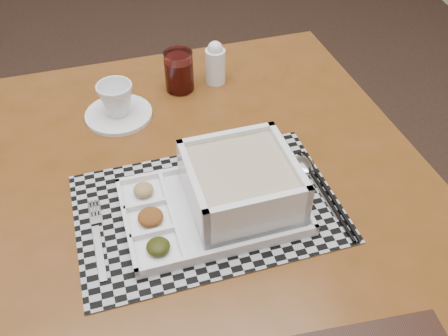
{
  "coord_description": "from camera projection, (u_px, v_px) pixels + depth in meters",
  "views": [
    {
      "loc": [
        0.61,
        -1.03,
        1.37
      ],
      "look_at": [
        0.73,
        -0.36,
        0.74
      ],
      "focal_mm": 40.0,
      "sensor_mm": 36.0,
      "label": 1
    }
  ],
  "objects": [
    {
      "name": "dining_table",
      "position": [
        196.0,
        193.0,
        1.04
      ],
      "size": [
        1.01,
        1.01,
        0.69
      ],
      "color": "#52310F",
      "rests_on": "ground"
    },
    {
      "name": "placemat",
      "position": [
        208.0,
        208.0,
        0.92
      ],
      "size": [
        0.51,
        0.37,
        0.0
      ],
      "primitive_type": "cube",
      "rotation": [
        0.0,
        0.0,
        0.12
      ],
      "color": "#A1A1A8",
      "rests_on": "dining_table"
    },
    {
      "name": "serving_tray",
      "position": [
        233.0,
        190.0,
        0.89
      ],
      "size": [
        0.34,
        0.26,
        0.1
      ],
      "color": "white",
      "rests_on": "placemat"
    },
    {
      "name": "fork",
      "position": [
        99.0,
        236.0,
        0.87
      ],
      "size": [
        0.04,
        0.19,
        0.0
      ],
      "color": "silver",
      "rests_on": "placemat"
    },
    {
      "name": "spoon",
      "position": [
        307.0,
        168.0,
        0.99
      ],
      "size": [
        0.04,
        0.18,
        0.01
      ],
      "color": "silver",
      "rests_on": "placemat"
    },
    {
      "name": "chopsticks",
      "position": [
        327.0,
        193.0,
        0.94
      ],
      "size": [
        0.04,
        0.24,
        0.01
      ],
      "color": "black",
      "rests_on": "placemat"
    },
    {
      "name": "saucer",
      "position": [
        119.0,
        115.0,
        1.12
      ],
      "size": [
        0.15,
        0.15,
        0.01
      ],
      "primitive_type": "cylinder",
      "color": "white",
      "rests_on": "dining_table"
    },
    {
      "name": "cup",
      "position": [
        116.0,
        99.0,
        1.09
      ],
      "size": [
        0.09,
        0.09,
        0.07
      ],
      "primitive_type": "imported",
      "rotation": [
        0.0,
        0.0,
        -0.12
      ],
      "color": "white",
      "rests_on": "saucer"
    },
    {
      "name": "juice_glass",
      "position": [
        179.0,
        73.0,
        1.17
      ],
      "size": [
        0.07,
        0.07,
        0.1
      ],
      "color": "white",
      "rests_on": "dining_table"
    },
    {
      "name": "creamer_bottle",
      "position": [
        215.0,
        63.0,
        1.19
      ],
      "size": [
        0.05,
        0.05,
        0.11
      ],
      "color": "white",
      "rests_on": "dining_table"
    }
  ]
}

